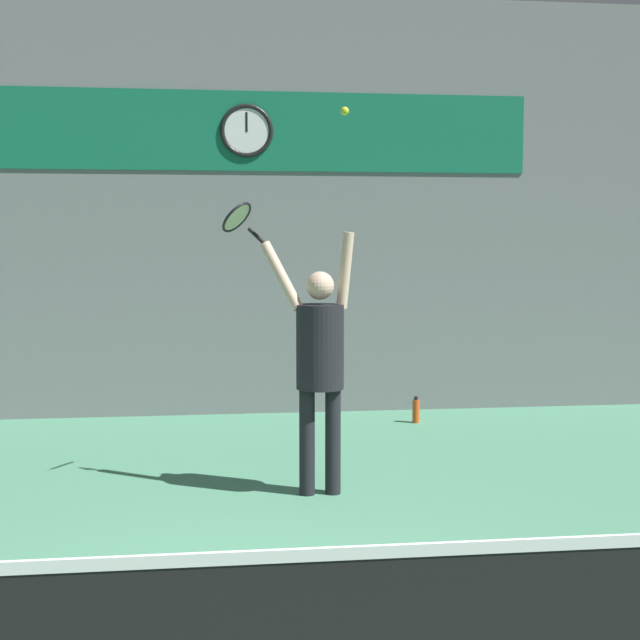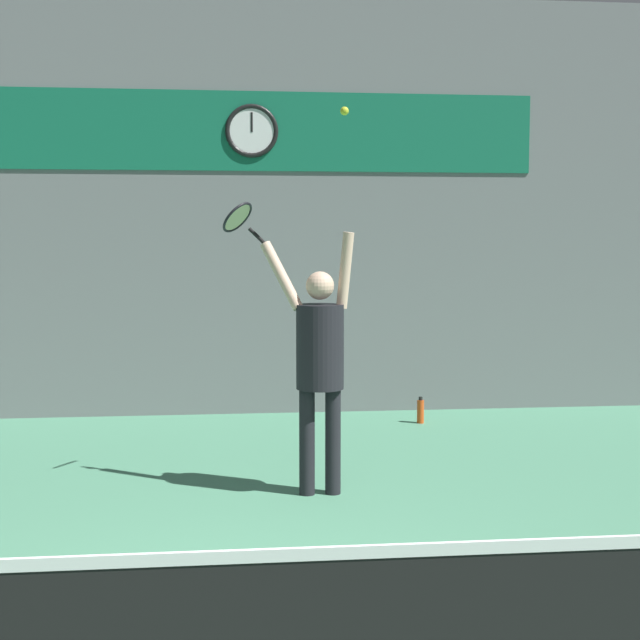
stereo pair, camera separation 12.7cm
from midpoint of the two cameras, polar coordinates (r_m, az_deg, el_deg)
back_wall at (r=10.77m, az=-5.20°, el=7.22°), size 18.00×0.10×5.00m
sponsor_banner at (r=10.78m, az=-5.23°, el=11.96°), size 7.22×0.02×0.93m
scoreboard_clock at (r=10.77m, az=-4.05°, el=11.98°), size 0.63×0.06×0.63m
tennis_player at (r=7.32m, az=0.47°, el=-2.27°), size 0.79×0.47×2.18m
tennis_racket at (r=7.56m, az=-4.73°, el=6.48°), size 0.42×0.39×0.36m
tennis_ball at (r=7.23m, az=2.09°, el=13.22°), size 0.07×0.07×0.07m
water_bottle at (r=10.39m, az=6.80°, el=-5.81°), size 0.08×0.08×0.31m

